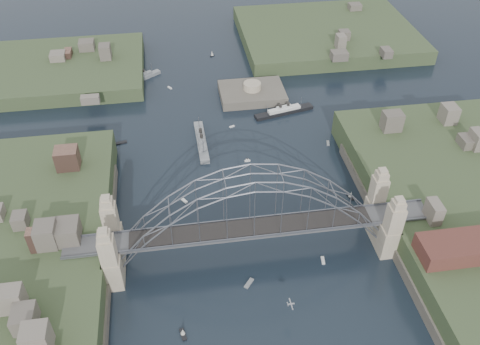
% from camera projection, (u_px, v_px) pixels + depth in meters
% --- Properties ---
extents(ground, '(500.00, 500.00, 0.00)m').
position_uv_depth(ground, '(251.00, 252.00, 120.46)').
color(ground, black).
rests_on(ground, ground).
extents(bridge, '(84.00, 13.80, 24.60)m').
position_uv_depth(bridge, '(252.00, 215.00, 112.60)').
color(bridge, '#4F4F51').
rests_on(bridge, ground).
extents(shore_east, '(50.50, 90.00, 12.00)m').
position_uv_depth(shore_east, '(478.00, 221.00, 125.76)').
color(shore_east, '#354526').
rests_on(shore_east, ground).
extents(headland_nw, '(60.00, 45.00, 9.00)m').
position_uv_depth(headland_nw, '(61.00, 75.00, 186.17)').
color(headland_nw, '#354526').
rests_on(headland_nw, ground).
extents(headland_ne, '(70.00, 55.00, 9.50)m').
position_uv_depth(headland_ne, '(326.00, 38.00, 209.44)').
color(headland_ne, '#354526').
rests_on(headland_ne, ground).
extents(fort_island, '(22.00, 16.00, 9.40)m').
position_uv_depth(fort_island, '(252.00, 98.00, 175.34)').
color(fort_island, '#534D42').
rests_on(fort_island, ground).
extents(wharf_shed, '(20.00, 8.00, 4.00)m').
position_uv_depth(wharf_shed, '(465.00, 247.00, 108.46)').
color(wharf_shed, '#592D26').
rests_on(wharf_shed, shore_east).
extents(finger_pier, '(4.00, 22.00, 1.40)m').
position_uv_depth(finger_pier, '(462.00, 332.00, 103.16)').
color(finger_pier, '#4F4F51').
rests_on(finger_pier, ground).
extents(naval_cruiser_near, '(3.06, 20.44, 6.12)m').
position_uv_depth(naval_cruiser_near, '(201.00, 141.00, 153.46)').
color(naval_cruiser_near, gray).
rests_on(naval_cruiser_near, ground).
extents(naval_cruiser_far, '(13.65, 10.44, 5.13)m').
position_uv_depth(naval_cruiser_far, '(142.00, 78.00, 183.86)').
color(naval_cruiser_far, gray).
rests_on(naval_cruiser_far, ground).
extents(ocean_liner, '(20.36, 7.28, 4.97)m').
position_uv_depth(ocean_liner, '(284.00, 111.00, 166.63)').
color(ocean_liner, black).
rests_on(ocean_liner, ground).
extents(aeroplane, '(1.54, 2.91, 0.42)m').
position_uv_depth(aeroplane, '(290.00, 304.00, 102.93)').
color(aeroplane, '#9FA1A6').
extents(small_boat_a, '(2.01, 2.48, 0.45)m').
position_uv_depth(small_boat_a, '(184.00, 200.00, 134.24)').
color(small_boat_a, white).
rests_on(small_boat_a, ground).
extents(small_boat_b, '(1.62, 0.55, 1.43)m').
position_uv_depth(small_boat_b, '(247.00, 161.00, 147.18)').
color(small_boat_b, white).
rests_on(small_boat_b, ground).
extents(small_boat_c, '(2.63, 2.93, 0.45)m').
position_uv_depth(small_boat_c, '(249.00, 283.00, 113.24)').
color(small_boat_c, white).
rests_on(small_boat_c, ground).
extents(small_boat_d, '(1.31, 2.52, 0.45)m').
position_uv_depth(small_boat_d, '(328.00, 143.00, 153.96)').
color(small_boat_d, white).
rests_on(small_boat_d, ground).
extents(small_boat_e, '(3.70, 1.91, 0.45)m').
position_uv_depth(small_boat_e, '(121.00, 143.00, 154.15)').
color(small_boat_e, white).
rests_on(small_boat_e, ground).
extents(small_boat_f, '(1.81, 1.13, 0.45)m').
position_uv_depth(small_boat_f, '(232.00, 127.00, 160.82)').
color(small_boat_f, white).
rests_on(small_boat_f, ground).
extents(small_boat_h, '(1.67, 2.02, 0.45)m').
position_uv_depth(small_boat_h, '(170.00, 88.00, 179.49)').
color(small_boat_h, white).
rests_on(small_boat_h, ground).
extents(small_boat_i, '(1.58, 2.63, 2.38)m').
position_uv_depth(small_boat_i, '(351.00, 195.00, 134.82)').
color(small_boat_i, white).
rests_on(small_boat_i, ground).
extents(small_boat_j, '(1.51, 2.98, 2.38)m').
position_uv_depth(small_boat_j, '(183.00, 333.00, 102.86)').
color(small_boat_j, white).
rests_on(small_boat_j, ground).
extents(small_boat_k, '(1.78, 1.53, 2.38)m').
position_uv_depth(small_boat_k, '(212.00, 54.00, 197.98)').
color(small_boat_k, white).
rests_on(small_boat_k, ground).
extents(small_boat_l, '(1.70, 2.94, 0.45)m').
position_uv_depth(small_boat_l, '(79.00, 201.00, 134.15)').
color(small_boat_l, white).
rests_on(small_boat_l, ground).
extents(small_boat_m, '(1.03, 2.31, 0.45)m').
position_uv_depth(small_boat_m, '(323.00, 260.00, 118.37)').
color(small_boat_m, white).
rests_on(small_boat_m, ground).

